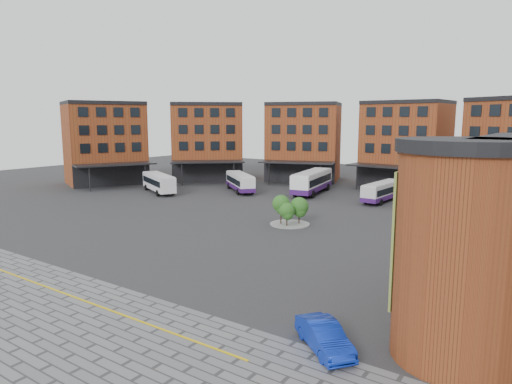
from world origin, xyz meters
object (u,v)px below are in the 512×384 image
Objects in this scene: bus_c at (312,181)px; blue_car at (324,336)px; bus_d at (383,191)px; bus_b at (240,182)px; tree_island at (290,209)px; bus_f at (510,214)px; bus_e at (473,202)px; bus_a at (159,182)px.

bus_c reaches higher than blue_car.
bus_b is at bearing -165.92° from bus_d.
tree_island is 0.45× the size of bus_d.
bus_b is 22.43m from bus_d.
bus_b is 0.92× the size of bus_f.
bus_c is at bearing -151.40° from bus_e.
bus_e is at bearing -7.60° from bus_d.
bus_e is at bearing 48.82° from tree_island.
bus_a is 48.72m from bus_f.
bus_c is at bearing -155.16° from bus_f.
bus_f is (38.82, -5.39, 0.23)m from bus_b.
tree_island is 24.64m from bus_b.
bus_c is 29.98m from bus_f.
bus_c is at bearing 67.42° from blue_car.
bus_b is 34.19m from bus_e.
bus_d is at bearing -40.21° from bus_b.
bus_b is at bearing -22.43° from bus_a.
bus_b reaches higher than blue_car.
bus_a is at bearing 165.02° from tree_island.
bus_e reaches higher than blue_car.
bus_d is at bearing -155.39° from bus_e.
bus_c is 49.31m from blue_car.
bus_d is at bearing -13.15° from bus_c.
bus_e is (12.09, -2.42, 0.09)m from bus_d.
bus_f is at bearing -58.48° from bus_b.
bus_e is 40.30m from blue_car.
bus_c is 2.92× the size of blue_car.
bus_c is at bearing -179.34° from bus_d.
bus_c is at bearing -26.83° from bus_b.
bus_a is 45.08m from bus_e.
bus_d is at bearing 54.65° from blue_car.
bus_a is 0.81× the size of bus_c.
bus_c reaches higher than bus_e.
tree_island is 0.47× the size of bus_b.
bus_d is 1.01× the size of bus_e.
bus_d is 19.23m from bus_f.
bus_d is 0.96× the size of bus_f.
bus_e is at bearing -47.86° from bus_b.
bus_b is 2.16× the size of blue_car.
bus_d is (31.88, 12.38, -0.26)m from bus_a.
bus_a is 1.05× the size of bus_d.
bus_c is 1.29× the size of bus_d.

